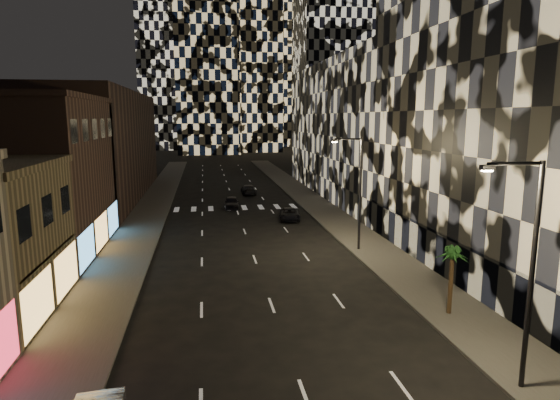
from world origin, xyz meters
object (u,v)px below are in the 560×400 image
object	(u,v)px
streetlight_near	(527,261)
palm_tree	(452,258)
car_dark_oncoming	(248,189)
car_dark_rightlane	(290,214)
streetlight_far	(357,186)
car_dark_midlane	(232,203)

from	to	relation	value
streetlight_near	palm_tree	xyz separation A→B (m)	(1.04, 7.06, -2.10)
car_dark_oncoming	car_dark_rightlane	size ratio (longest dim) A/B	1.07
streetlight_far	car_dark_midlane	distance (m)	22.16
streetlight_far	palm_tree	xyz separation A→B (m)	(1.04, -12.94, -2.10)
car_dark_oncoming	streetlight_far	bearing A→B (deg)	101.25
car_dark_midlane	palm_tree	xyz separation A→B (m)	(9.89, -32.72, 2.56)
streetlight_far	car_dark_rightlane	distance (m)	13.65
streetlight_near	car_dark_midlane	distance (m)	41.02
palm_tree	car_dark_oncoming	bearing A→B (deg)	99.21
streetlight_near	palm_tree	bearing A→B (deg)	81.65
streetlight_near	car_dark_midlane	xyz separation A→B (m)	(-8.85, 39.78, -4.66)
car_dark_rightlane	streetlight_near	bearing A→B (deg)	-77.04
streetlight_near	palm_tree	distance (m)	7.44
streetlight_near	streetlight_far	world-z (taller)	same
car_dark_rightlane	palm_tree	distance (m)	25.82
car_dark_midlane	car_dark_rightlane	world-z (taller)	car_dark_midlane
car_dark_oncoming	palm_tree	xyz separation A→B (m)	(6.94, -42.84, 2.58)
streetlight_near	car_dark_oncoming	world-z (taller)	streetlight_near
car_dark_rightlane	palm_tree	size ratio (longest dim) A/B	1.16
car_dark_midlane	palm_tree	bearing A→B (deg)	-71.10
streetlight_near	car_dark_oncoming	size ratio (longest dim) A/B	1.94
streetlight_near	car_dark_midlane	bearing A→B (deg)	102.55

